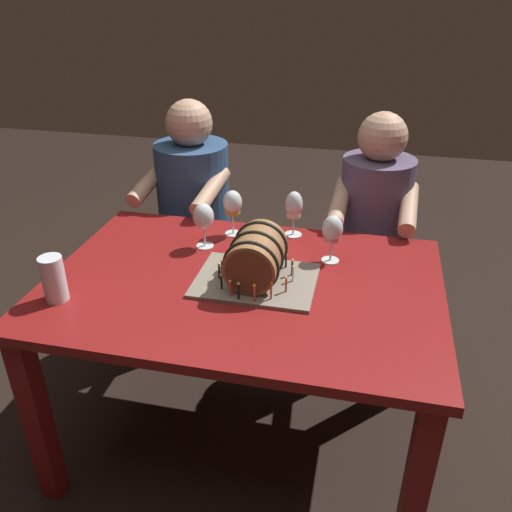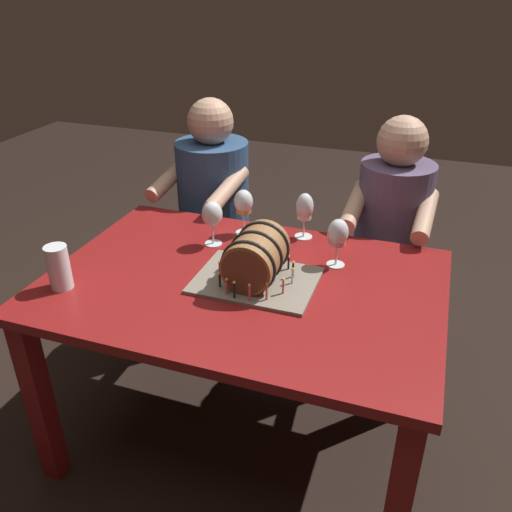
{
  "view_description": "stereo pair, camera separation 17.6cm",
  "coord_description": "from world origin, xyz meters",
  "px_view_note": "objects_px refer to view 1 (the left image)",
  "views": [
    {
      "loc": [
        0.39,
        -1.5,
        1.68
      ],
      "look_at": [
        0.05,
        0.01,
        0.84
      ],
      "focal_mm": 37.18,
      "sensor_mm": 36.0,
      "label": 1
    },
    {
      "loc": [
        0.56,
        -1.45,
        1.68
      ],
      "look_at": [
        0.05,
        0.01,
        0.84
      ],
      "focal_mm": 37.18,
      "sensor_mm": 36.0,
      "label": 2
    }
  ],
  "objects_px": {
    "person_seated_right": "(369,252)",
    "barrel_cake": "(256,260)",
    "wine_glass_white": "(294,207)",
    "dining_table": "(243,307)",
    "wine_glass_rose": "(332,231)",
    "wine_glass_amber": "(233,205)",
    "person_seated_left": "(195,231)",
    "wine_glass_empty": "(203,217)",
    "beer_pint": "(54,280)"
  },
  "relations": [
    {
      "from": "wine_glass_amber",
      "to": "wine_glass_rose",
      "type": "relative_size",
      "value": 1.03
    },
    {
      "from": "wine_glass_white",
      "to": "person_seated_right",
      "type": "bearing_deg",
      "value": 46.11
    },
    {
      "from": "dining_table",
      "to": "person_seated_right",
      "type": "height_order",
      "value": "person_seated_right"
    },
    {
      "from": "wine_glass_white",
      "to": "beer_pint",
      "type": "distance_m",
      "value": 0.92
    },
    {
      "from": "dining_table",
      "to": "wine_glass_empty",
      "type": "relative_size",
      "value": 7.58
    },
    {
      "from": "wine_glass_white",
      "to": "person_seated_left",
      "type": "xyz_separation_m",
      "value": [
        -0.53,
        0.32,
        -0.31
      ]
    },
    {
      "from": "person_seated_left",
      "to": "wine_glass_amber",
      "type": "bearing_deg",
      "value": -51.25
    },
    {
      "from": "wine_glass_rose",
      "to": "beer_pint",
      "type": "bearing_deg",
      "value": -151.59
    },
    {
      "from": "wine_glass_rose",
      "to": "person_seated_right",
      "type": "distance_m",
      "value": 0.62
    },
    {
      "from": "dining_table",
      "to": "wine_glass_white",
      "type": "relative_size",
      "value": 7.24
    },
    {
      "from": "dining_table",
      "to": "beer_pint",
      "type": "height_order",
      "value": "beer_pint"
    },
    {
      "from": "wine_glass_white",
      "to": "wine_glass_amber",
      "type": "bearing_deg",
      "value": -169.31
    },
    {
      "from": "wine_glass_white",
      "to": "wine_glass_empty",
      "type": "bearing_deg",
      "value": -150.98
    },
    {
      "from": "barrel_cake",
      "to": "wine_glass_white",
      "type": "height_order",
      "value": "barrel_cake"
    },
    {
      "from": "wine_glass_amber",
      "to": "person_seated_right",
      "type": "relative_size",
      "value": 0.16
    },
    {
      "from": "wine_glass_rose",
      "to": "person_seated_right",
      "type": "bearing_deg",
      "value": 74.17
    },
    {
      "from": "wine_glass_white",
      "to": "person_seated_left",
      "type": "relative_size",
      "value": 0.16
    },
    {
      "from": "wine_glass_rose",
      "to": "person_seated_left",
      "type": "distance_m",
      "value": 0.92
    },
    {
      "from": "wine_glass_rose",
      "to": "beer_pint",
      "type": "distance_m",
      "value": 0.95
    },
    {
      "from": "dining_table",
      "to": "wine_glass_white",
      "type": "height_order",
      "value": "wine_glass_white"
    },
    {
      "from": "dining_table",
      "to": "barrel_cake",
      "type": "xyz_separation_m",
      "value": [
        0.05,
        0.0,
        0.19
      ]
    },
    {
      "from": "wine_glass_white",
      "to": "wine_glass_empty",
      "type": "relative_size",
      "value": 1.05
    },
    {
      "from": "person_seated_right",
      "to": "dining_table",
      "type": "bearing_deg",
      "value": -120.49
    },
    {
      "from": "wine_glass_white",
      "to": "wine_glass_rose",
      "type": "relative_size",
      "value": 1.03
    },
    {
      "from": "barrel_cake",
      "to": "wine_glass_amber",
      "type": "distance_m",
      "value": 0.38
    },
    {
      "from": "wine_glass_empty",
      "to": "wine_glass_rose",
      "type": "bearing_deg",
      "value": -0.96
    },
    {
      "from": "dining_table",
      "to": "beer_pint",
      "type": "distance_m",
      "value": 0.63
    },
    {
      "from": "person_seated_left",
      "to": "wine_glass_empty",
      "type": "bearing_deg",
      "value": -66.42
    },
    {
      "from": "barrel_cake",
      "to": "wine_glass_empty",
      "type": "distance_m",
      "value": 0.33
    },
    {
      "from": "wine_glass_white",
      "to": "barrel_cake",
      "type": "bearing_deg",
      "value": -99.47
    },
    {
      "from": "beer_pint",
      "to": "wine_glass_rose",
      "type": "bearing_deg",
      "value": 28.41
    },
    {
      "from": "wine_glass_rose",
      "to": "wine_glass_empty",
      "type": "bearing_deg",
      "value": 179.04
    },
    {
      "from": "wine_glass_white",
      "to": "person_seated_right",
      "type": "height_order",
      "value": "person_seated_right"
    },
    {
      "from": "wine_glass_amber",
      "to": "wine_glass_empty",
      "type": "bearing_deg",
      "value": -121.08
    },
    {
      "from": "wine_glass_amber",
      "to": "person_seated_right",
      "type": "distance_m",
      "value": 0.74
    },
    {
      "from": "wine_glass_white",
      "to": "wine_glass_rose",
      "type": "bearing_deg",
      "value": -47.4
    },
    {
      "from": "wine_glass_amber",
      "to": "wine_glass_rose",
      "type": "bearing_deg",
      "value": -18.86
    },
    {
      "from": "wine_glass_empty",
      "to": "person_seated_left",
      "type": "xyz_separation_m",
      "value": [
        -0.22,
        0.5,
        -0.31
      ]
    },
    {
      "from": "wine_glass_rose",
      "to": "person_seated_left",
      "type": "height_order",
      "value": "person_seated_left"
    },
    {
      "from": "wine_glass_white",
      "to": "person_seated_right",
      "type": "distance_m",
      "value": 0.56
    },
    {
      "from": "person_seated_right",
      "to": "barrel_cake",
      "type": "bearing_deg",
      "value": -117.88
    },
    {
      "from": "wine_glass_white",
      "to": "wine_glass_rose",
      "type": "height_order",
      "value": "wine_glass_white"
    },
    {
      "from": "wine_glass_rose",
      "to": "wine_glass_amber",
      "type": "bearing_deg",
      "value": 161.14
    },
    {
      "from": "barrel_cake",
      "to": "wine_glass_rose",
      "type": "bearing_deg",
      "value": 41.33
    },
    {
      "from": "dining_table",
      "to": "wine_glass_amber",
      "type": "bearing_deg",
      "value": 109.96
    },
    {
      "from": "dining_table",
      "to": "barrel_cake",
      "type": "bearing_deg",
      "value": 6.26
    },
    {
      "from": "wine_glass_white",
      "to": "beer_pint",
      "type": "bearing_deg",
      "value": -136.43
    },
    {
      "from": "barrel_cake",
      "to": "wine_glass_white",
      "type": "xyz_separation_m",
      "value": [
        0.06,
        0.39,
        0.04
      ]
    },
    {
      "from": "barrel_cake",
      "to": "person_seated_left",
      "type": "bearing_deg",
      "value": 123.32
    },
    {
      "from": "dining_table",
      "to": "wine_glass_rose",
      "type": "distance_m",
      "value": 0.42
    }
  ]
}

